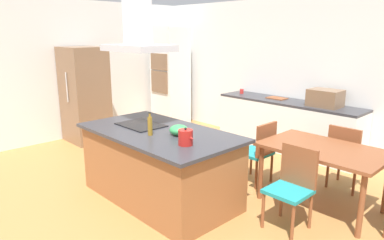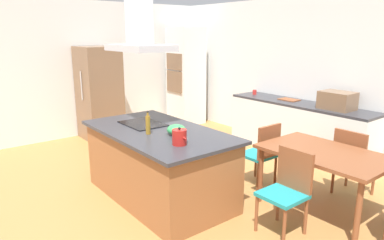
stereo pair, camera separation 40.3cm
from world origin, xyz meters
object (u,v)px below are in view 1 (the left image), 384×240
(chair_at_left_end, at_px, (259,149))
(range_hood, at_px, (138,30))
(cooktop, at_px, (141,125))
(cutting_board, at_px, (277,98))
(chair_facing_island, at_px, (293,182))
(wall_oven_stack, at_px, (170,76))
(chair_facing_back_wall, at_px, (346,154))
(olive_oil_bottle, at_px, (150,126))
(countertop_microwave, at_px, (325,98))
(dining_table, at_px, (323,154))
(coffee_mug_red, at_px, (242,91))
(tea_kettle, at_px, (186,137))
(mixing_bowl, at_px, (179,130))
(refrigerator, at_px, (85,95))

(chair_at_left_end, height_order, range_hood, range_hood)
(cooktop, relative_size, cutting_board, 1.76)
(cooktop, xyz_separation_m, chair_facing_island, (1.88, 0.63, -0.40))
(wall_oven_stack, relative_size, chair_facing_back_wall, 2.47)
(olive_oil_bottle, xyz_separation_m, cutting_board, (-0.30, 3.12, -0.11))
(cutting_board, xyz_separation_m, wall_oven_stack, (-2.68, -0.28, 0.19))
(countertop_microwave, distance_m, dining_table, 1.81)
(countertop_microwave, bearing_deg, coffee_mug_red, 179.30)
(olive_oil_bottle, relative_size, coffee_mug_red, 3.08)
(countertop_microwave, height_order, chair_facing_island, countertop_microwave)
(tea_kettle, bearing_deg, mixing_bowl, 149.26)
(tea_kettle, bearing_deg, cutting_board, 105.70)
(chair_at_left_end, xyz_separation_m, range_hood, (-0.96, -1.30, 1.59))
(chair_at_left_end, bearing_deg, chair_facing_back_wall, 36.01)
(refrigerator, xyz_separation_m, chair_facing_back_wall, (4.49, 1.41, -0.40))
(tea_kettle, relative_size, coffee_mug_red, 2.34)
(tea_kettle, height_order, refrigerator, refrigerator)
(mixing_bowl, relative_size, range_hood, 0.25)
(refrigerator, relative_size, chair_facing_island, 2.04)
(coffee_mug_red, relative_size, range_hood, 0.10)
(olive_oil_bottle, height_order, chair_facing_island, olive_oil_bottle)
(wall_oven_stack, bearing_deg, coffee_mug_red, 7.71)
(cooktop, distance_m, chair_at_left_end, 1.66)
(cooktop, distance_m, refrigerator, 2.66)
(coffee_mug_red, height_order, dining_table, coffee_mug_red)
(olive_oil_bottle, distance_m, dining_table, 2.09)
(olive_oil_bottle, distance_m, mixing_bowl, 0.34)
(refrigerator, height_order, range_hood, range_hood)
(coffee_mug_red, bearing_deg, mixing_bowl, -65.00)
(cooktop, bearing_deg, chair_facing_island, 18.56)
(mixing_bowl, distance_m, coffee_mug_red, 3.14)
(range_hood, bearing_deg, tea_kettle, -7.82)
(coffee_mug_red, height_order, range_hood, range_hood)
(tea_kettle, distance_m, chair_at_left_end, 1.51)
(chair_at_left_end, relative_size, chair_facing_back_wall, 1.00)
(olive_oil_bottle, relative_size, wall_oven_stack, 0.13)
(refrigerator, bearing_deg, wall_oven_stack, 87.81)
(dining_table, bearing_deg, chair_at_left_end, -180.00)
(cooktop, relative_size, refrigerator, 0.33)
(coffee_mug_red, relative_size, chair_facing_island, 0.10)
(olive_oil_bottle, distance_m, chair_facing_island, 1.72)
(wall_oven_stack, bearing_deg, range_hood, -46.31)
(dining_table, distance_m, chair_facing_back_wall, 0.68)
(chair_facing_back_wall, bearing_deg, cooktop, -133.77)
(wall_oven_stack, bearing_deg, countertop_microwave, 3.70)
(olive_oil_bottle, height_order, range_hood, range_hood)
(coffee_mug_red, xyz_separation_m, chair_at_left_end, (1.61, -1.61, -0.44))
(tea_kettle, relative_size, chair_facing_island, 0.24)
(range_hood, bearing_deg, cooktop, 180.00)
(wall_oven_stack, xyz_separation_m, refrigerator, (-0.08, -2.10, -0.19))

